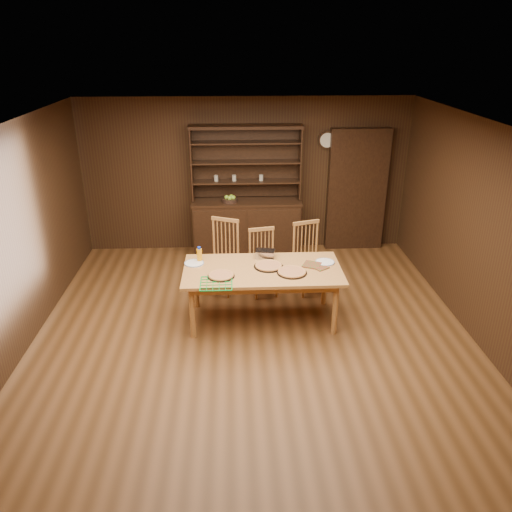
{
  "coord_description": "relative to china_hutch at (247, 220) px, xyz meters",
  "views": [
    {
      "loc": [
        -0.22,
        -5.3,
        3.48
      ],
      "look_at": [
        0.05,
        0.4,
        0.96
      ],
      "focal_mm": 35.0,
      "sensor_mm": 36.0,
      "label": 1
    }
  ],
  "objects": [
    {
      "name": "plate_left",
      "position": [
        -0.75,
        -2.1,
        0.16
      ],
      "size": [
        0.26,
        0.26,
        0.02
      ],
      "color": "white",
      "rests_on": "dining_table"
    },
    {
      "name": "wall_clock",
      "position": [
        1.35,
        0.2,
        1.3
      ],
      "size": [
        0.3,
        0.05,
        0.3
      ],
      "color": "#311D10",
      "rests_on": "room_shell"
    },
    {
      "name": "cooling_rack",
      "position": [
        -0.44,
        -2.7,
        0.16
      ],
      "size": [
        0.46,
        0.46,
        0.02
      ],
      "primitive_type": null,
      "rotation": [
        0.0,
        0.0,
        -0.26
      ],
      "color": "#0B9B33",
      "rests_on": "dining_table"
    },
    {
      "name": "chair_right",
      "position": [
        0.85,
        -1.45,
        -0.04
      ],
      "size": [
        0.53,
        0.52,
        1.05
      ],
      "rotation": [
        0.0,
        0.0,
        0.31
      ],
      "color": "#BA8640",
      "rests_on": "floor"
    },
    {
      "name": "foil_dish",
      "position": [
        0.19,
        -1.93,
        0.2
      ],
      "size": [
        0.28,
        0.22,
        0.1
      ],
      "primitive_type": "cube",
      "rotation": [
        0.0,
        0.0,
        -0.18
      ],
      "color": "silver",
      "rests_on": "dining_table"
    },
    {
      "name": "china_hutch",
      "position": [
        0.0,
        0.0,
        0.0
      ],
      "size": [
        1.84,
        0.52,
        2.17
      ],
      "color": "#311D10",
      "rests_on": "floor"
    },
    {
      "name": "pot_holder_a",
      "position": [
        0.88,
        -2.3,
        0.16
      ],
      "size": [
        0.25,
        0.25,
        0.01
      ],
      "primitive_type": "cube",
      "rotation": [
        0.0,
        0.0,
        0.6
      ],
      "color": "#AC1322",
      "rests_on": "dining_table"
    },
    {
      "name": "chair_center",
      "position": [
        0.19,
        -1.5,
        -0.08
      ],
      "size": [
        0.47,
        0.45,
        0.98
      ],
      "rotation": [
        0.0,
        0.0,
        0.2
      ],
      "color": "#BA8640",
      "rests_on": "floor"
    },
    {
      "name": "pizza_left",
      "position": [
        -0.39,
        -2.5,
        0.17
      ],
      "size": [
        0.34,
        0.34,
        0.04
      ],
      "color": "black",
      "rests_on": "dining_table"
    },
    {
      "name": "pizza_center",
      "position": [
        0.22,
        -2.25,
        0.17
      ],
      "size": [
        0.38,
        0.38,
        0.04
      ],
      "color": "black",
      "rests_on": "dining_table"
    },
    {
      "name": "doorway",
      "position": [
        1.9,
        0.15,
        0.45
      ],
      "size": [
        1.0,
        0.18,
        2.1
      ],
      "primitive_type": "cube",
      "color": "#311D10",
      "rests_on": "floor"
    },
    {
      "name": "chair_left",
      "position": [
        -0.38,
        -1.38,
        -0.02
      ],
      "size": [
        0.58,
        0.57,
        1.09
      ],
      "rotation": [
        0.0,
        0.0,
        -0.4
      ],
      "color": "#BA8640",
      "rests_on": "floor"
    },
    {
      "name": "room_shell",
      "position": [
        0.0,
        -2.75,
        0.98
      ],
      "size": [
        6.0,
        6.0,
        6.0
      ],
      "color": "silver",
      "rests_on": "floor"
    },
    {
      "name": "dining_table",
      "position": [
        0.14,
        -2.3,
        0.08
      ],
      "size": [
        2.02,
        1.01,
        0.75
      ],
      "color": "#C48544",
      "rests_on": "floor"
    },
    {
      "name": "fruit_bowl",
      "position": [
        -0.28,
        -0.07,
        0.39
      ],
      "size": [
        0.26,
        0.26,
        0.12
      ],
      "color": "black",
      "rests_on": "china_hutch"
    },
    {
      "name": "floor",
      "position": [
        0.0,
        -2.75,
        -0.6
      ],
      "size": [
        6.0,
        6.0,
        0.0
      ],
      "primitive_type": "plane",
      "color": "brown",
      "rests_on": "ground"
    },
    {
      "name": "plate_right",
      "position": [
        0.97,
        -2.15,
        0.16
      ],
      "size": [
        0.25,
        0.25,
        0.02
      ],
      "color": "white",
      "rests_on": "dining_table"
    },
    {
      "name": "pot_holder_b",
      "position": [
        0.78,
        -2.23,
        0.16
      ],
      "size": [
        0.29,
        0.29,
        0.02
      ],
      "primitive_type": "cube",
      "rotation": [
        0.0,
        0.0,
        -0.43
      ],
      "color": "#AC1322",
      "rests_on": "dining_table"
    },
    {
      "name": "juice_bottle",
      "position": [
        -0.68,
        -2.03,
        0.25
      ],
      "size": [
        0.07,
        0.07,
        0.21
      ],
      "color": "#FFA20D",
      "rests_on": "dining_table"
    },
    {
      "name": "pizza_right",
      "position": [
        0.5,
        -2.44,
        0.17
      ],
      "size": [
        0.38,
        0.38,
        0.04
      ],
      "color": "black",
      "rests_on": "dining_table"
    }
  ]
}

